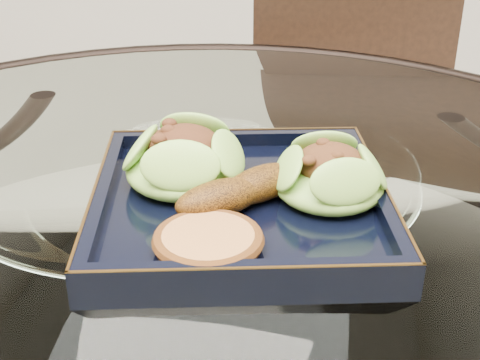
# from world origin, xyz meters

# --- Properties ---
(dining_table) EXTENTS (1.13, 1.13, 0.77)m
(dining_table) POSITION_xyz_m (-0.00, -0.00, 0.60)
(dining_table) COLOR white
(dining_table) RESTS_ON ground
(dining_chair) EXTENTS (0.42, 0.42, 0.88)m
(dining_chair) POSITION_xyz_m (0.17, 0.53, 0.49)
(dining_chair) COLOR black
(dining_chair) RESTS_ON ground
(navy_plate) EXTENTS (0.32, 0.32, 0.02)m
(navy_plate) POSITION_xyz_m (0.05, -0.02, 0.77)
(navy_plate) COLOR black
(navy_plate) RESTS_ON dining_table
(lettuce_wrap_left) EXTENTS (0.15, 0.15, 0.04)m
(lettuce_wrap_left) POSITION_xyz_m (-0.01, 0.00, 0.80)
(lettuce_wrap_left) COLOR #73A630
(lettuce_wrap_left) RESTS_ON navy_plate
(lettuce_wrap_right) EXTENTS (0.12, 0.12, 0.04)m
(lettuce_wrap_right) POSITION_xyz_m (0.13, -0.01, 0.80)
(lettuce_wrap_right) COLOR #69A02E
(lettuce_wrap_right) RESTS_ON navy_plate
(roasted_plantain) EXTENTS (0.15, 0.15, 0.03)m
(roasted_plantain) POSITION_xyz_m (0.07, -0.02, 0.80)
(roasted_plantain) COLOR #5E3509
(roasted_plantain) RESTS_ON navy_plate
(crumb_patty) EXTENTS (0.10, 0.10, 0.02)m
(crumb_patty) POSITION_xyz_m (0.04, -0.11, 0.79)
(crumb_patty) COLOR #B16D3B
(crumb_patty) RESTS_ON navy_plate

